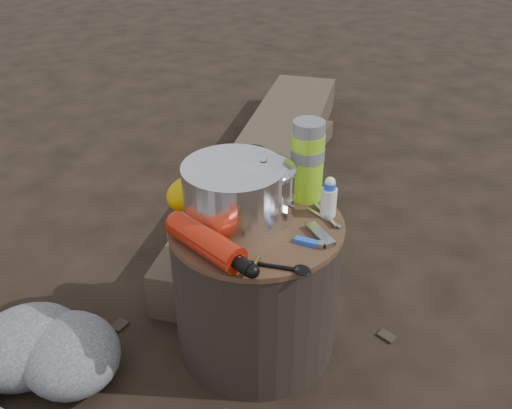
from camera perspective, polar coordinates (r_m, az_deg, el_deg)
ground at (r=1.71m, az=0.00°, el=-13.83°), size 60.00×60.00×0.00m
stump at (r=1.57m, az=0.00°, el=-8.37°), size 0.46×0.46×0.42m
log_main at (r=2.48m, az=1.44°, el=4.30°), size 1.71×1.52×0.17m
log_small at (r=2.51m, az=2.14°, el=3.68°), size 1.03×0.71×0.09m
foil_windscreen at (r=1.41m, az=-2.32°, el=1.10°), size 0.26×0.26×0.16m
camping_pot at (r=1.42m, az=0.73°, el=1.65°), size 0.17×0.17×0.17m
fuel_bottle at (r=1.31m, az=-5.16°, el=-3.90°), size 0.11×0.29×0.07m
thermos at (r=1.50m, az=5.34°, el=4.51°), size 0.09×0.09×0.23m
travel_mug at (r=1.56m, az=-0.42°, el=3.58°), size 0.08×0.08×0.12m
stuff_sack at (r=1.48m, az=-6.68°, el=1.08°), size 0.14×0.11×0.10m
food_pouch at (r=1.52m, az=-3.61°, el=2.71°), size 0.10×0.06×0.13m
lighter at (r=1.36m, az=5.27°, el=-3.83°), size 0.05×0.07×0.01m
multitool at (r=1.39m, az=6.66°, el=-3.14°), size 0.05×0.11×0.01m
pot_grabber at (r=1.46m, az=7.04°, el=-1.32°), size 0.04×0.12×0.01m
spork at (r=1.28m, az=1.88°, el=-6.38°), size 0.12×0.13×0.01m
squeeze_bottle at (r=1.46m, az=7.57°, el=0.62°), size 0.04×0.04×0.10m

